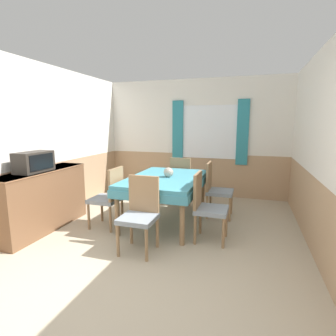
{
  "coord_description": "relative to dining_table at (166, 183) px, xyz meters",
  "views": [
    {
      "loc": [
        1.23,
        -1.84,
        1.64
      ],
      "look_at": [
        -0.04,
        2.17,
        0.92
      ],
      "focal_mm": 28.0,
      "sensor_mm": 36.0,
      "label": 1
    }
  ],
  "objects": [
    {
      "name": "ground_plane",
      "position": [
        0.08,
        -2.17,
        -0.66
      ],
      "size": [
        16.0,
        16.0,
        0.0
      ],
      "primitive_type": "plane",
      "color": "tan"
    },
    {
      "name": "wall_back",
      "position": [
        0.11,
        1.86,
        0.65
      ],
      "size": [
        4.47,
        0.1,
        2.6
      ],
      "color": "white",
      "rests_on": "ground_plane"
    },
    {
      "name": "wall_left",
      "position": [
        -1.97,
        -0.17,
        0.64
      ],
      "size": [
        0.05,
        4.41,
        2.6
      ],
      "color": "white",
      "rests_on": "ground_plane"
    },
    {
      "name": "wall_right",
      "position": [
        2.14,
        -0.17,
        0.64
      ],
      "size": [
        0.05,
        4.41,
        2.6
      ],
      "color": "white",
      "rests_on": "ground_plane"
    },
    {
      "name": "dining_table",
      "position": [
        0.0,
        0.0,
        0.0
      ],
      "size": [
        1.16,
        1.73,
        0.77
      ],
      "color": "teal",
      "rests_on": "ground_plane"
    },
    {
      "name": "chair_head_window",
      "position": [
        -0.0,
        1.05,
        -0.15
      ],
      "size": [
        0.44,
        0.44,
        0.96
      ],
      "color": "#93704C",
      "rests_on": "ground_plane"
    },
    {
      "name": "chair_head_near",
      "position": [
        0.0,
        -1.05,
        -0.15
      ],
      "size": [
        0.44,
        0.44,
        0.96
      ],
      "rotation": [
        0.0,
        0.0,
        3.14
      ],
      "color": "#93704C",
      "rests_on": "ground_plane"
    },
    {
      "name": "chair_right_near",
      "position": [
        0.77,
        -0.5,
        -0.15
      ],
      "size": [
        0.44,
        0.44,
        0.96
      ],
      "rotation": [
        0.0,
        0.0,
        4.71
      ],
      "color": "#93704C",
      "rests_on": "ground_plane"
    },
    {
      "name": "chair_right_far",
      "position": [
        0.77,
        0.5,
        -0.15
      ],
      "size": [
        0.44,
        0.44,
        0.96
      ],
      "rotation": [
        0.0,
        0.0,
        4.71
      ],
      "color": "#93704C",
      "rests_on": "ground_plane"
    },
    {
      "name": "chair_left_near",
      "position": [
        -0.77,
        -0.5,
        -0.15
      ],
      "size": [
        0.44,
        0.44,
        0.96
      ],
      "rotation": [
        0.0,
        0.0,
        1.57
      ],
      "color": "#93704C",
      "rests_on": "ground_plane"
    },
    {
      "name": "sideboard",
      "position": [
        -1.71,
        -0.89,
        -0.19
      ],
      "size": [
        0.46,
        1.58,
        0.93
      ],
      "color": "brown",
      "rests_on": "ground_plane"
    },
    {
      "name": "tv",
      "position": [
        -1.68,
        -1.01,
        0.42
      ],
      "size": [
        0.29,
        0.54,
        0.3
      ],
      "color": "#2D2823",
      "rests_on": "sideboard"
    },
    {
      "name": "vase",
      "position": [
        0.05,
        -0.0,
        0.18
      ],
      "size": [
        0.16,
        0.16,
        0.16
      ],
      "color": "#A39989",
      "rests_on": "dining_table"
    }
  ]
}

